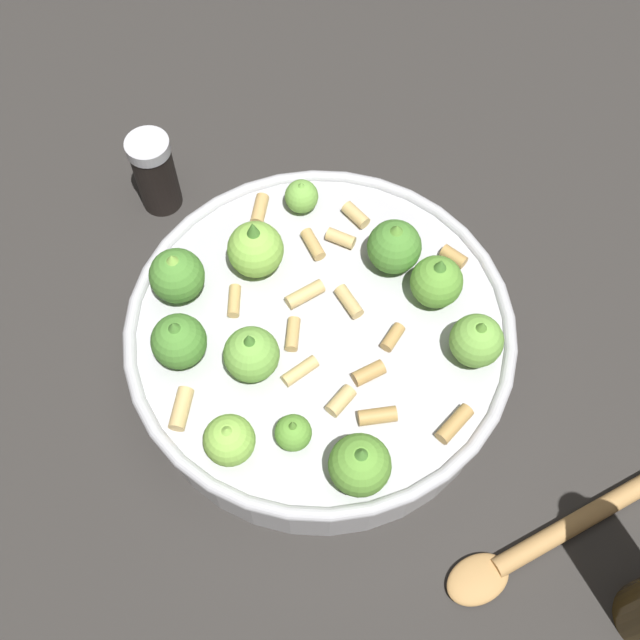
% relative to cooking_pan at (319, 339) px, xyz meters
% --- Properties ---
extents(ground_plane, '(2.40, 2.40, 0.00)m').
position_rel_cooking_pan_xyz_m(ground_plane, '(-0.00, 0.00, -0.04)').
color(ground_plane, '#2D2B28').
extents(cooking_pan, '(0.32, 0.32, 0.13)m').
position_rel_cooking_pan_xyz_m(cooking_pan, '(0.00, 0.00, 0.00)').
color(cooking_pan, '#B7B7BC').
rests_on(cooking_pan, ground).
extents(pepper_shaker, '(0.04, 0.04, 0.09)m').
position_rel_cooking_pan_xyz_m(pepper_shaker, '(-0.23, -0.07, 0.00)').
color(pepper_shaker, black).
rests_on(pepper_shaker, ground).
extents(wooden_spoon, '(0.04, 0.24, 0.02)m').
position_rel_cooking_pan_xyz_m(wooden_spoon, '(0.22, 0.11, -0.04)').
color(wooden_spoon, '#B2844C').
rests_on(wooden_spoon, ground).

